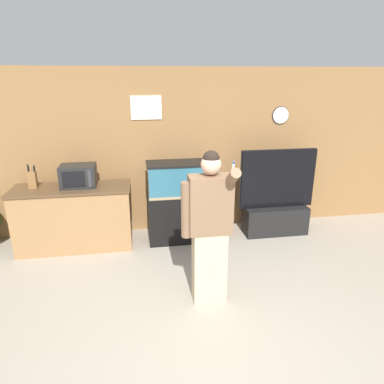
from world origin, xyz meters
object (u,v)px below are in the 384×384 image
(counter_island, at_px, (74,217))
(tv_on_stand, at_px, (275,209))
(microwave, at_px, (78,176))
(knife_block, at_px, (32,179))
(aquarium_on_stand, at_px, (183,202))
(person_standing, at_px, (209,227))

(counter_island, xyz_separation_m, tv_on_stand, (3.14, -0.01, -0.07))
(microwave, distance_m, tv_on_stand, 3.10)
(knife_block, height_order, aquarium_on_stand, knife_block)
(microwave, distance_m, aquarium_on_stand, 1.57)
(counter_island, height_order, person_standing, person_standing)
(microwave, relative_size, knife_block, 1.41)
(microwave, bearing_deg, person_standing, -45.71)
(person_standing, bearing_deg, tv_on_stand, 47.58)
(aquarium_on_stand, relative_size, person_standing, 0.71)
(counter_island, relative_size, person_standing, 0.96)
(microwave, xyz_separation_m, tv_on_stand, (3.02, -0.04, -0.70))
(knife_block, xyz_separation_m, tv_on_stand, (3.66, -0.06, -0.67))
(microwave, relative_size, tv_on_stand, 0.35)
(knife_block, height_order, person_standing, person_standing)
(aquarium_on_stand, bearing_deg, tv_on_stand, -0.03)
(person_standing, bearing_deg, aquarium_on_stand, 92.84)
(knife_block, bearing_deg, aquarium_on_stand, -1.57)
(tv_on_stand, xyz_separation_m, person_standing, (-1.44, -1.58, 0.51))
(aquarium_on_stand, bearing_deg, microwave, 178.56)
(aquarium_on_stand, xyz_separation_m, tv_on_stand, (1.52, -0.00, -0.22))
(counter_island, bearing_deg, microwave, 13.65)
(counter_island, height_order, microwave, microwave)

